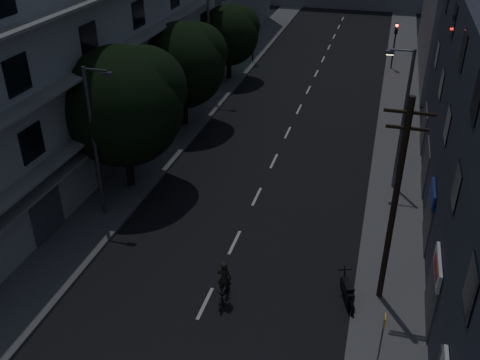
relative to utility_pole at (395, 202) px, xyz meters
The scene contains 17 objects.
ground 18.31m from the utility_pole, 113.60° to the left, with size 160.00×160.00×0.00m, color black.
sidewalk_left 22.29m from the utility_pole, 132.01° to the left, with size 3.00×90.00×0.15m, color #565659.
sidewalk_right 16.88m from the utility_pole, 88.47° to the left, with size 3.00×90.00×0.15m, color #565659.
lane_markings 24.01m from the utility_pole, 107.49° to the left, with size 0.15×60.50×0.01m.
building_left 21.25m from the utility_pole, 154.28° to the left, with size 7.00×36.00×14.00m.
tree_near 15.47m from the utility_pole, 157.59° to the left, with size 6.59×6.59×8.12m.
tree_mid 20.81m from the utility_pole, 133.85° to the left, with size 5.91×5.91×7.28m.
tree_far 29.21m from the utility_pole, 119.20° to the left, with size 5.12×5.12×6.33m.
traffic_signal_far_right 32.11m from the utility_pole, 90.94° to the left, with size 0.28×0.37×4.10m.
traffic_signal_far_left 33.63m from the utility_pole, 113.73° to the left, with size 0.28×0.37×4.10m.
street_lamp_left_near 14.54m from the utility_pole, 169.41° to the left, with size 1.51×0.25×8.00m.
street_lamp_right 9.69m from the utility_pole, 89.01° to the left, with size 1.51×0.25×8.00m.
street_lamp_left_far 24.99m from the utility_pole, 124.86° to the left, with size 1.51×0.25×8.00m.
utility_pole is the anchor object (origin of this frame).
bus_stop_sign 4.98m from the utility_pole, 88.58° to the right, with size 0.06×0.35×2.52m.
motorcycle 4.57m from the utility_pole, 154.20° to the right, with size 0.93×2.05×1.37m.
cyclist 7.81m from the utility_pole, 162.68° to the right, with size 0.67×1.66×2.07m.
Camera 1 is at (6.02, -9.54, 15.74)m, focal length 40.00 mm.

